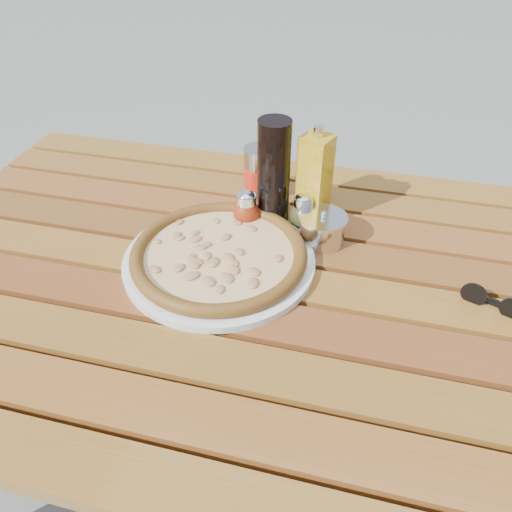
% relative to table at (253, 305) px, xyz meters
% --- Properties ---
extents(ground, '(60.00, 60.00, 0.00)m').
position_rel_table_xyz_m(ground, '(0.00, 0.00, -0.67)').
color(ground, slate).
rests_on(ground, ground).
extents(table, '(1.40, 0.90, 0.75)m').
position_rel_table_xyz_m(table, '(0.00, 0.00, 0.00)').
color(table, '#3A210D').
rests_on(table, ground).
extents(plate, '(0.46, 0.46, 0.01)m').
position_rel_table_xyz_m(plate, '(-0.07, 0.02, 0.08)').
color(plate, silver).
rests_on(plate, table).
extents(pizza, '(0.45, 0.45, 0.03)m').
position_rel_table_xyz_m(pizza, '(-0.07, 0.02, 0.10)').
color(pizza, '#FFECB6').
rests_on(pizza, plate).
extents(pepper_shaker, '(0.07, 0.07, 0.08)m').
position_rel_table_xyz_m(pepper_shaker, '(-0.05, 0.15, 0.11)').
color(pepper_shaker, '#A82E13').
rests_on(pepper_shaker, table).
extents(oregano_shaker, '(0.07, 0.07, 0.08)m').
position_rel_table_xyz_m(oregano_shaker, '(0.06, 0.17, 0.11)').
color(oregano_shaker, '#39411A').
rests_on(oregano_shaker, table).
extents(dark_bottle, '(0.08, 0.08, 0.22)m').
position_rel_table_xyz_m(dark_bottle, '(-0.01, 0.19, 0.19)').
color(dark_bottle, black).
rests_on(dark_bottle, table).
extents(soda_can, '(0.07, 0.07, 0.12)m').
position_rel_table_xyz_m(soda_can, '(-0.06, 0.27, 0.13)').
color(soda_can, silver).
rests_on(soda_can, table).
extents(olive_oil_cruet, '(0.07, 0.07, 0.21)m').
position_rel_table_xyz_m(olive_oil_cruet, '(0.07, 0.20, 0.17)').
color(olive_oil_cruet, '#B48C13').
rests_on(olive_oil_cruet, table).
extents(parmesan_tin, '(0.12, 0.12, 0.07)m').
position_rel_table_xyz_m(parmesan_tin, '(0.11, 0.13, 0.11)').
color(parmesan_tin, silver).
rests_on(parmesan_tin, table).
extents(sunglasses, '(0.11, 0.05, 0.04)m').
position_rel_table_xyz_m(sunglasses, '(0.41, 0.02, 0.09)').
color(sunglasses, black).
rests_on(sunglasses, table).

